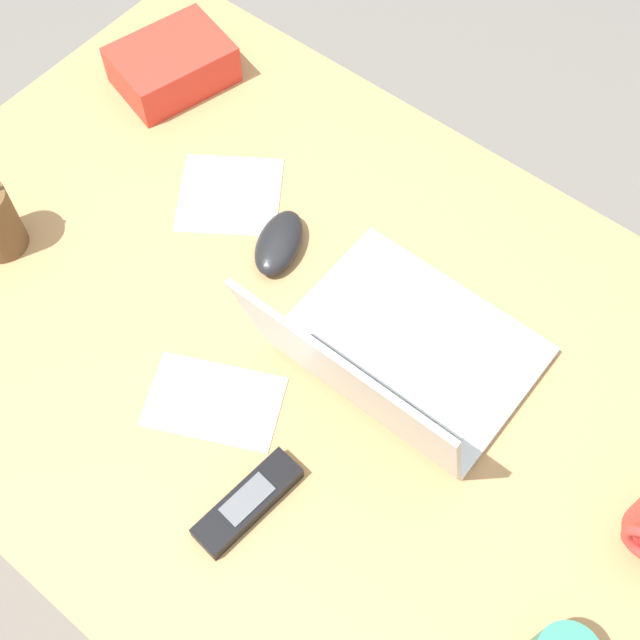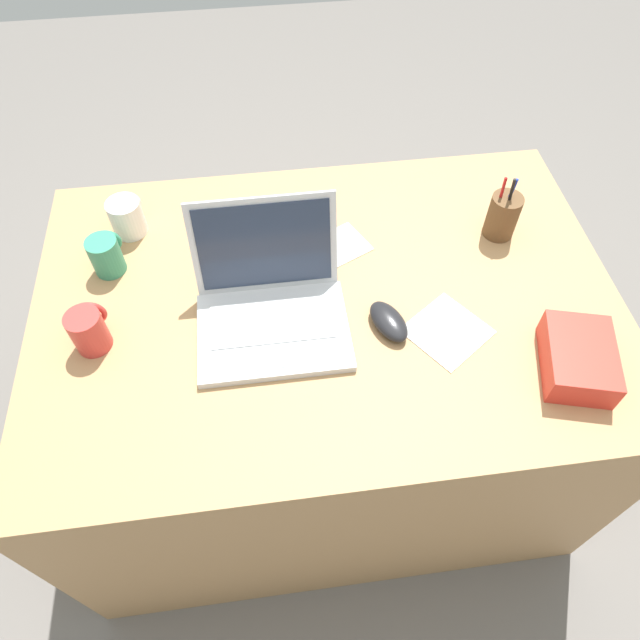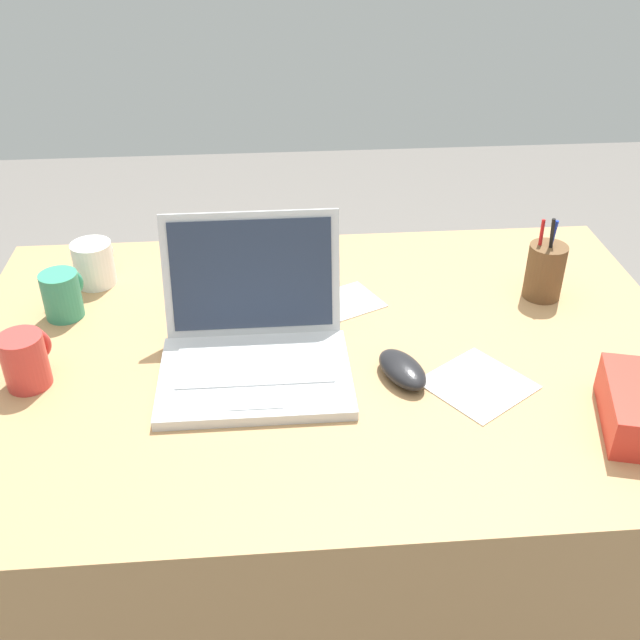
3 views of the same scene
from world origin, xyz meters
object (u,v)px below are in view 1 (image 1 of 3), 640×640
object	(u,v)px
laptop	(394,356)
computer_mouse	(279,243)
cordless_phone	(248,502)
snack_bag	(172,65)

from	to	relation	value
laptop	computer_mouse	world-z (taller)	laptop
cordless_phone	snack_bag	distance (m)	0.74
computer_mouse	snack_bag	xyz separation A→B (m)	(0.35, -0.15, 0.02)
cordless_phone	snack_bag	xyz separation A→B (m)	(0.57, -0.47, 0.02)
computer_mouse	cordless_phone	distance (m)	0.38
laptop	cordless_phone	distance (m)	0.26
laptop	computer_mouse	size ratio (longest dim) A/B	2.75
laptop	snack_bag	distance (m)	0.63
laptop	cordless_phone	xyz separation A→B (m)	(0.03, 0.26, -0.03)
laptop	computer_mouse	distance (m)	0.25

